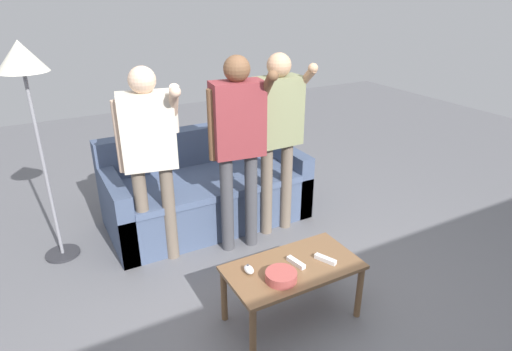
{
  "coord_description": "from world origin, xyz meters",
  "views": [
    {
      "loc": [
        -1.41,
        -1.94,
        2.1
      ],
      "look_at": [
        -0.06,
        0.53,
        0.87
      ],
      "focal_mm": 30.12,
      "sensor_mm": 36.0,
      "label": 1
    }
  ],
  "objects_px": {
    "player_left": "(149,146)",
    "player_center": "(238,134)",
    "player_right": "(278,125)",
    "game_remote_wand_far": "(325,259)",
    "coffee_table": "(293,274)",
    "floor_lamp": "(24,73)",
    "game_remote_nunchuk": "(249,269)",
    "game_remote_wand_near": "(296,262)",
    "couch": "(205,191)",
    "snack_bowl": "(281,276)"
  },
  "relations": [
    {
      "from": "coffee_table",
      "to": "game_remote_nunchuk",
      "type": "bearing_deg",
      "value": 165.22
    },
    {
      "from": "snack_bowl",
      "to": "floor_lamp",
      "type": "xyz_separation_m",
      "value": [
        -1.16,
        1.67,
        1.08
      ]
    },
    {
      "from": "game_remote_wand_near",
      "to": "game_remote_wand_far",
      "type": "relative_size",
      "value": 0.98
    },
    {
      "from": "player_center",
      "to": "game_remote_wand_far",
      "type": "relative_size",
      "value": 10.71
    },
    {
      "from": "player_center",
      "to": "game_remote_wand_far",
      "type": "xyz_separation_m",
      "value": [
        0.12,
        -1.03,
        -0.6
      ]
    },
    {
      "from": "game_remote_nunchuk",
      "to": "player_center",
      "type": "bearing_deg",
      "value": 67.01
    },
    {
      "from": "game_remote_wand_near",
      "to": "game_remote_wand_far",
      "type": "distance_m",
      "value": 0.2
    },
    {
      "from": "snack_bowl",
      "to": "game_remote_nunchuk",
      "type": "distance_m",
      "value": 0.22
    },
    {
      "from": "game_remote_wand_near",
      "to": "game_remote_wand_far",
      "type": "bearing_deg",
      "value": -19.25
    },
    {
      "from": "player_left",
      "to": "player_right",
      "type": "distance_m",
      "value": 1.1
    },
    {
      "from": "couch",
      "to": "game_remote_nunchuk",
      "type": "xyz_separation_m",
      "value": [
        -0.32,
        -1.51,
        0.15
      ]
    },
    {
      "from": "floor_lamp",
      "to": "player_right",
      "type": "relative_size",
      "value": 1.09
    },
    {
      "from": "coffee_table",
      "to": "floor_lamp",
      "type": "distance_m",
      "value": 2.36
    },
    {
      "from": "couch",
      "to": "player_center",
      "type": "xyz_separation_m",
      "value": [
        0.07,
        -0.61,
        0.74
      ]
    },
    {
      "from": "floor_lamp",
      "to": "game_remote_wand_near",
      "type": "relative_size",
      "value": 11.67
    },
    {
      "from": "player_center",
      "to": "floor_lamp",
      "type": "bearing_deg",
      "value": 156.72
    },
    {
      "from": "floor_lamp",
      "to": "game_remote_wand_far",
      "type": "xyz_separation_m",
      "value": [
        1.52,
        -1.63,
        -1.1
      ]
    },
    {
      "from": "coffee_table",
      "to": "floor_lamp",
      "type": "height_order",
      "value": "floor_lamp"
    },
    {
      "from": "snack_bowl",
      "to": "player_center",
      "type": "distance_m",
      "value": 1.24
    },
    {
      "from": "player_right",
      "to": "coffee_table",
      "type": "bearing_deg",
      "value": -115.91
    },
    {
      "from": "game_remote_wand_far",
      "to": "player_left",
      "type": "bearing_deg",
      "value": 124.23
    },
    {
      "from": "player_left",
      "to": "snack_bowl",
      "type": "bearing_deg",
      "value": -70.22
    },
    {
      "from": "couch",
      "to": "player_left",
      "type": "bearing_deg",
      "value": -142.63
    },
    {
      "from": "snack_bowl",
      "to": "couch",
      "type": "bearing_deg",
      "value": 84.03
    },
    {
      "from": "player_left",
      "to": "player_center",
      "type": "relative_size",
      "value": 0.97
    },
    {
      "from": "coffee_table",
      "to": "game_remote_wand_far",
      "type": "bearing_deg",
      "value": -14.67
    },
    {
      "from": "floor_lamp",
      "to": "coffee_table",
      "type": "bearing_deg",
      "value": -50.39
    },
    {
      "from": "coffee_table",
      "to": "player_center",
      "type": "bearing_deg",
      "value": 84.54
    },
    {
      "from": "couch",
      "to": "coffee_table",
      "type": "xyz_separation_m",
      "value": [
        -0.03,
        -1.59,
        0.07
      ]
    },
    {
      "from": "couch",
      "to": "floor_lamp",
      "type": "height_order",
      "value": "floor_lamp"
    },
    {
      "from": "couch",
      "to": "floor_lamp",
      "type": "xyz_separation_m",
      "value": [
        -1.33,
        -0.01,
        1.25
      ]
    },
    {
      "from": "player_left",
      "to": "player_right",
      "type": "height_order",
      "value": "player_right"
    },
    {
      "from": "coffee_table",
      "to": "player_center",
      "type": "relative_size",
      "value": 0.54
    },
    {
      "from": "couch",
      "to": "floor_lamp",
      "type": "relative_size",
      "value": 1.04
    },
    {
      "from": "game_remote_nunchuk",
      "to": "game_remote_wand_near",
      "type": "height_order",
      "value": "game_remote_nunchuk"
    },
    {
      "from": "game_remote_wand_far",
      "to": "floor_lamp",
      "type": "bearing_deg",
      "value": 132.99
    },
    {
      "from": "snack_bowl",
      "to": "player_right",
      "type": "height_order",
      "value": "player_right"
    },
    {
      "from": "game_remote_nunchuk",
      "to": "player_right",
      "type": "distance_m",
      "value": 1.4
    },
    {
      "from": "snack_bowl",
      "to": "player_center",
      "type": "bearing_deg",
      "value": 77.23
    },
    {
      "from": "couch",
      "to": "game_remote_wand_near",
      "type": "height_order",
      "value": "couch"
    },
    {
      "from": "snack_bowl",
      "to": "player_center",
      "type": "relative_size",
      "value": 0.12
    },
    {
      "from": "game_remote_nunchuk",
      "to": "game_remote_wand_near",
      "type": "xyz_separation_m",
      "value": [
        0.31,
        -0.07,
        -0.01
      ]
    },
    {
      "from": "game_remote_nunchuk",
      "to": "snack_bowl",
      "type": "bearing_deg",
      "value": -49.64
    },
    {
      "from": "couch",
      "to": "game_remote_wand_near",
      "type": "relative_size",
      "value": 12.19
    },
    {
      "from": "game_remote_nunchuk",
      "to": "floor_lamp",
      "type": "bearing_deg",
      "value": 124.11
    },
    {
      "from": "player_right",
      "to": "game_remote_wand_far",
      "type": "xyz_separation_m",
      "value": [
        -0.3,
        -1.13,
        -0.58
      ]
    },
    {
      "from": "player_left",
      "to": "game_remote_wand_far",
      "type": "distance_m",
      "value": 1.53
    },
    {
      "from": "coffee_table",
      "to": "player_right",
      "type": "distance_m",
      "value": 1.36
    },
    {
      "from": "floor_lamp",
      "to": "player_left",
      "type": "bearing_deg",
      "value": -32.32
    },
    {
      "from": "couch",
      "to": "game_remote_nunchuk",
      "type": "height_order",
      "value": "couch"
    }
  ]
}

